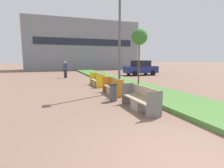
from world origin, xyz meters
name	(u,v)px	position (x,y,z in m)	size (l,w,h in m)	color
ground_plane	(181,159)	(0.00, 0.00, 0.00)	(180.00, 180.00, 0.00)	#7A5B4C
planter_grass_strip	(117,81)	(3.20, 12.00, 0.09)	(2.80, 120.00, 0.18)	#4C7A38
building_backdrop	(83,46)	(4.00, 32.90, 4.66)	(21.32, 6.27, 9.32)	gray
bench_grey_frame	(140,101)	(0.94, 3.45, 0.37)	(0.65, 2.19, 0.94)	#9E9B96
bench_orange_frame	(113,88)	(0.94, 6.72, 0.36)	(0.65, 1.89, 0.94)	#9E9B96
bench_yellow_frame	(97,81)	(0.94, 10.23, 0.37)	(0.65, 2.10, 0.94)	#9E9B96
litter_bin	(113,92)	(0.40, 5.16, 0.43)	(0.38, 0.38, 0.85)	#4C4F51
street_lamp_post	(120,27)	(1.55, 7.24, 3.87)	(0.24, 0.44, 6.99)	#56595B
sapling_tree_near	(139,38)	(3.14, 7.76, 3.41)	(1.04, 1.04, 3.98)	brown
pedestrian_walking	(65,70)	(-0.90, 16.83, 0.91)	(0.53, 0.24, 1.78)	#232633
parked_car_distant	(141,68)	(8.41, 17.07, 0.91)	(4.22, 2.00, 1.86)	navy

